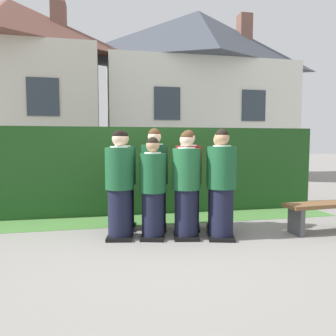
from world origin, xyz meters
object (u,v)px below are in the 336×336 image
student_rear_row_3 (219,184)px  student_front_row_1 (153,191)px  wooden_bench (325,211)px  student_front_row_0 (120,187)px  student_rear_row_1 (155,182)px  student_in_red_blazer (188,182)px  student_front_row_2 (186,187)px  student_rear_row_0 (123,182)px  student_front_row_3 (221,187)px

student_rear_row_3 → student_front_row_1: bearing=-167.9°
student_rear_row_3 → wooden_bench: 1.76m
student_front_row_0 → student_front_row_1: bearing=-11.8°
student_rear_row_1 → student_front_row_1: bearing=-102.4°
wooden_bench → student_rear_row_1: bearing=165.4°
student_in_red_blazer → student_front_row_2: bearing=-108.7°
student_rear_row_0 → student_front_row_0: bearing=-99.0°
student_front_row_0 → student_rear_row_1: bearing=31.7°
student_front_row_1 → student_front_row_2: (0.50, -0.08, 0.04)m
student_front_row_2 → student_front_row_0: bearing=169.9°
student_front_row_2 → student_in_red_blazer: bearing=71.3°
student_rear_row_0 → student_front_row_2: bearing=-37.5°
student_in_red_blazer → student_rear_row_3: size_ratio=1.02×
student_front_row_1 → student_rear_row_1: (0.10, 0.47, 0.07)m
student_front_row_1 → student_rear_row_3: size_ratio=0.95×
student_front_row_3 → student_rear_row_0: bearing=149.7°
student_front_row_2 → student_rear_row_0: (-0.91, 0.70, 0.01)m
student_rear_row_0 → student_in_red_blazer: (1.06, -0.23, 0.01)m
student_front_row_0 → student_front_row_3: (1.50, -0.31, 0.01)m
student_front_row_0 → student_front_row_3: 1.53m
student_front_row_0 → student_rear_row_0: (0.08, 0.52, 0.00)m
student_rear_row_1 → student_in_red_blazer: student_rear_row_1 is taller
student_rear_row_0 → student_front_row_3: bearing=-30.3°
student_front_row_0 → student_rear_row_0: bearing=81.0°
student_front_row_3 → student_rear_row_1: size_ratio=0.98×
student_front_row_3 → student_rear_row_0: 1.64m
student_rear_row_1 → wooden_bench: bearing=-14.6°
student_rear_row_3 → student_front_row_2: bearing=-153.5°
student_front_row_3 → student_rear_row_0: student_front_row_3 is taller
student_in_red_blazer → student_rear_row_3: (0.49, -0.14, -0.02)m
student_front_row_3 → student_in_red_blazer: (-0.35, 0.59, 0.00)m
student_front_row_1 → student_rear_row_3: bearing=12.1°
wooden_bench → student_in_red_blazer: bearing=163.8°
wooden_bench → student_front_row_0: bearing=174.2°
student_front_row_2 → student_in_red_blazer: size_ratio=0.98×
student_rear_row_1 → student_in_red_blazer: size_ratio=1.01×
student_front_row_3 → student_front_row_0: bearing=168.4°
student_front_row_0 → student_front_row_3: bearing=-11.6°
student_front_row_2 → student_in_red_blazer: (0.16, 0.46, 0.02)m
student_front_row_3 → student_rear_row_1: 1.13m
student_rear_row_3 → wooden_bench: student_rear_row_3 is taller
student_front_row_0 → student_in_red_blazer: student_in_red_blazer is taller
student_rear_row_1 → student_rear_row_3: size_ratio=1.04×
student_in_red_blazer → student_front_row_3: bearing=-59.2°
student_rear_row_1 → wooden_bench: size_ratio=1.18×
student_front_row_1 → student_in_red_blazer: 0.77m
student_front_row_0 → student_rear_row_3: (1.64, 0.14, -0.01)m
student_front_row_2 → student_front_row_1: bearing=171.5°
student_front_row_2 → student_rear_row_1: size_ratio=0.96×
student_front_row_1 → student_rear_row_1: student_rear_row_1 is taller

